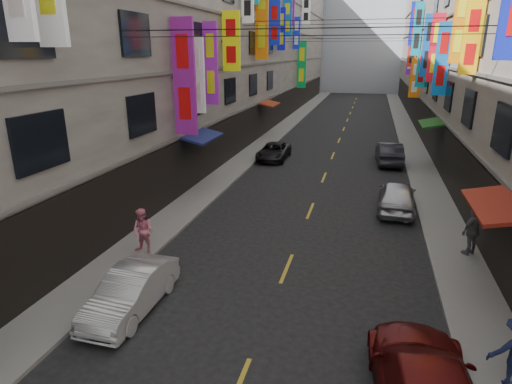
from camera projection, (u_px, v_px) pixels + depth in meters
The scene contains 16 objects.
sidewalk_left at pixel (272, 136), 38.71m from camera, with size 2.00×90.00×0.12m, color slate.
sidewalk_right at pixel (412, 143), 35.79m from camera, with size 2.00×90.00×0.12m, color slate.
building_row_left at pixel (206, 26), 37.23m from camera, with size 10.14×90.00×19.00m.
building_row_right at pixel (512, 21), 31.39m from camera, with size 10.14×90.00×19.00m.
haze_block at pixel (364, 31), 79.75m from camera, with size 18.00×8.00×22.00m, color #A7ADBB.
shop_signage at pixel (334, 23), 27.92m from camera, with size 14.00×55.00×12.84m.
street_awnings at pixel (294, 141), 21.95m from camera, with size 13.99×35.20×0.41m.
overhead_cables at pixel (332, 24), 23.51m from camera, with size 14.00×38.04×1.24m.
lane_markings at pixel (336, 147), 34.51m from camera, with size 0.12×80.20×0.01m.
scooter_far_right at pixel (386, 196), 21.52m from camera, with size 0.58×1.80×1.14m.
car_left_mid at pixel (131, 291), 12.57m from camera, with size 1.35×3.86×1.27m, color silver.
car_left_far at pixel (274, 151), 30.47m from camera, with size 1.93×4.19×1.16m, color black.
car_right_mid at pixel (397, 196), 20.58m from camera, with size 1.72×4.27×1.45m, color #BCBCC1.
car_right_far at pixel (389, 153), 29.27m from camera, with size 1.56×4.48×1.48m, color #2A2931.
pedestrian_lfar at pixel (143, 231), 15.91m from camera, with size 0.84×0.58×1.73m, color pink.
pedestrian_rfar at pixel (473, 231), 15.75m from camera, with size 1.11×0.63×1.89m, color slate.
Camera 1 is at (2.44, 4.55, 7.33)m, focal length 30.00 mm.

